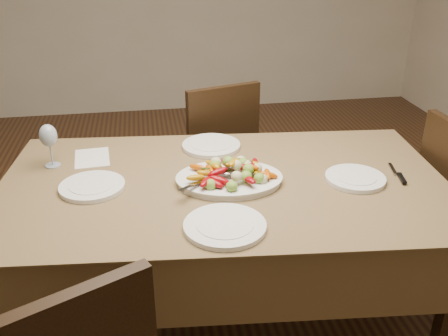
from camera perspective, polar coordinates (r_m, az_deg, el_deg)
name	(u,v)px	position (r m, az deg, el deg)	size (l,w,h in m)	color
floor	(223,301)	(2.61, -0.17, -14.92)	(6.00, 6.00, 0.00)	#3E2412
dining_table	(224,257)	(2.25, 0.00, -10.16)	(1.84, 1.04, 0.76)	brown
chair_far	(210,156)	(2.97, -1.65, 1.43)	(0.42, 0.42, 0.95)	black
serving_platter	(229,180)	(2.03, 0.59, -1.41)	(0.42, 0.31, 0.02)	white
roasted_vegetables	(229,168)	(2.01, 0.60, 0.04)	(0.35, 0.23, 0.09)	maroon
serving_spoon	(214,177)	(1.98, -1.19, -1.01)	(0.28, 0.06, 0.03)	#9EA0A8
plate_left	(92,187)	(2.06, -14.83, -2.07)	(0.26, 0.26, 0.02)	white
plate_right	(355,179)	(2.12, 14.77, -1.17)	(0.25, 0.25, 0.02)	white
plate_far	(211,146)	(2.36, -1.47, 2.55)	(0.27, 0.27, 0.02)	white
plate_near	(225,226)	(1.74, 0.10, -6.66)	(0.29, 0.29, 0.02)	white
wine_glass	(50,144)	(2.27, -19.31, 2.55)	(0.08, 0.08, 0.20)	#8C99A5
menu_card	(92,158)	(2.33, -14.84, 1.14)	(0.15, 0.21, 0.00)	silver
table_knife	(397,175)	(2.22, 19.21, -0.72)	(0.02, 0.20, 0.01)	#9EA0A8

